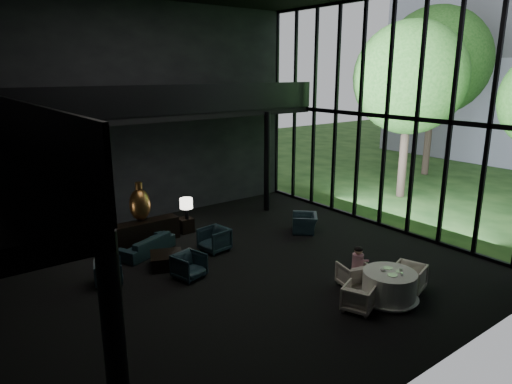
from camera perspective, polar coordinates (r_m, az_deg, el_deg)
floor at (r=13.11m, az=-4.31°, el=-10.11°), size 14.00×12.00×0.02m
wall_back at (r=17.32m, az=-15.60°, el=9.28°), size 14.00×0.04×8.00m
wall_front at (r=7.70m, az=20.18°, el=2.47°), size 14.00×0.04×8.00m
curtain_wall at (r=16.75m, az=16.03°, el=9.08°), size 0.20×12.00×8.00m
mezzanine_back at (r=16.81m, az=-11.11°, el=9.39°), size 12.00×2.00×0.25m
railing_back at (r=15.88m, az=-9.58°, el=11.33°), size 12.00×0.06×1.00m
column_ne at (r=18.28m, az=1.37°, el=3.75°), size 0.24×0.24×4.00m
tree_near at (r=21.14m, az=18.68°, el=13.34°), size 4.80×4.80×7.65m
tree_far at (r=26.42m, az=21.51°, el=14.90°), size 5.60×5.60×8.80m
console at (r=15.57m, az=-13.83°, el=-4.90°), size 2.36×0.54×0.75m
bronze_urn at (r=15.45m, az=-14.31°, el=-1.49°), size 0.69×0.69×1.29m
side_table_left at (r=15.25m, az=-19.58°, el=-6.23°), size 0.48×0.48×0.53m
table_lamp_left at (r=15.02m, az=-19.85°, el=-3.50°), size 0.41×0.41×0.69m
side_table_right at (r=16.34m, az=-8.81°, el=-4.11°), size 0.47×0.47×0.52m
table_lamp_right at (r=16.00m, az=-8.72°, el=-1.52°), size 0.45×0.45×0.75m
sofa at (r=14.70m, az=-13.59°, el=-6.17°), size 1.87×1.21×0.71m
lounge_armchair_west at (r=12.97m, az=-17.95°, el=-9.53°), size 0.78×0.80×0.66m
lounge_armchair_east at (r=14.51m, az=-5.24°, el=-5.70°), size 0.92×0.97×0.89m
lounge_armchair_south at (r=12.81m, az=-8.37°, el=-8.99°), size 0.90×0.87×0.77m
window_armchair at (r=16.25m, az=6.12°, el=-3.65°), size 1.02×1.05×0.78m
coffee_table at (r=13.67m, az=-11.09°, el=-8.36°), size 1.19×1.19×0.40m
dining_table at (r=12.02m, az=16.27°, el=-11.43°), size 1.49×1.49×0.75m
dining_chair_north at (r=12.48m, az=12.10°, el=-10.02°), size 0.81×0.78×0.69m
dining_chair_east at (r=12.63m, az=18.57°, el=-9.98°), size 0.90×0.93×0.77m
dining_chair_west at (r=11.38m, az=12.72°, el=-12.76°), size 0.78×0.80×0.64m
child at (r=12.41m, az=12.63°, el=-8.06°), size 0.30×0.30×0.64m
plate_a at (r=11.68m, az=16.68°, el=-9.92°), size 0.31×0.31×0.02m
plate_b at (r=12.04m, az=16.18°, el=-9.10°), size 0.25×0.25×0.02m
saucer at (r=11.91m, az=17.35°, el=-9.49°), size 0.16×0.16×0.01m
coffee_cup at (r=11.99m, az=17.67°, el=-9.14°), size 0.11×0.11×0.06m
cereal_bowl at (r=11.84m, az=15.59°, el=-9.34°), size 0.14×0.14×0.07m
cream_pot at (r=11.72m, az=17.76°, el=-9.75°), size 0.08×0.08×0.07m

